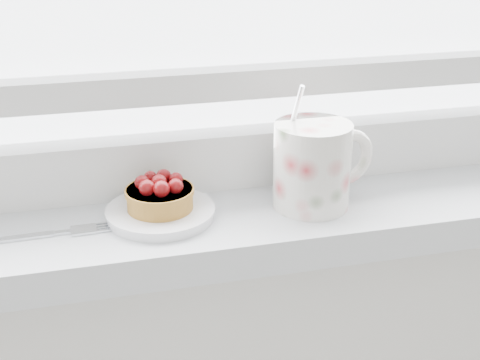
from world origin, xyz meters
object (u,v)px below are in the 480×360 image
object	(u,v)px
saucer	(161,213)
raspberry_tart	(160,194)
fork	(39,235)
floral_mug	(315,163)

from	to	relation	value
saucer	raspberry_tart	distance (m)	0.02
raspberry_tart	fork	size ratio (longest dim) A/B	0.44
floral_mug	fork	world-z (taller)	floral_mug
floral_mug	fork	distance (m)	0.32
floral_mug	fork	size ratio (longest dim) A/B	0.81
fork	floral_mug	bearing A→B (deg)	0.50
saucer	raspberry_tart	xyz separation A→B (m)	(-0.00, -0.00, 0.02)
raspberry_tart	fork	world-z (taller)	raspberry_tart
saucer	raspberry_tart	world-z (taller)	raspberry_tart
saucer	fork	world-z (taller)	saucer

